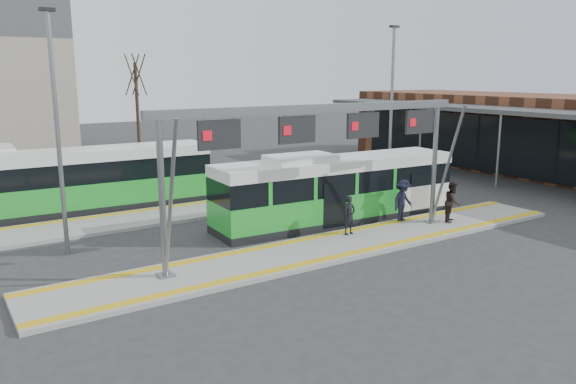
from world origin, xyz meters
name	(u,v)px	position (x,y,z in m)	size (l,w,h in m)	color
ground	(334,248)	(0.00, 0.00, 0.00)	(120.00, 120.00, 0.00)	#2D2D30
platform_main	(334,246)	(0.00, 0.00, 0.07)	(22.00, 3.00, 0.15)	gray
platform_second	(156,216)	(-4.00, 8.00, 0.07)	(20.00, 3.00, 0.15)	gray
tactile_main	(334,244)	(0.00, 0.00, 0.16)	(22.00, 2.65, 0.02)	gold
tactile_second	(147,210)	(-4.00, 9.15, 0.16)	(20.00, 0.35, 0.02)	gold
gantry	(324,134)	(-0.35, 0.25, 4.30)	(13.00, 1.68, 5.20)	slate
station_building	(570,136)	(21.83, 4.00, 2.53)	(11.50, 32.00, 5.00)	brown
hero_bus	(336,190)	(2.48, 3.08, 1.42)	(11.40, 2.98, 3.10)	black
bg_bus_green	(85,181)	(-6.22, 11.19, 1.45)	(11.83, 2.91, 2.94)	black
passenger_a	(349,215)	(1.34, 0.78, 0.93)	(0.57, 0.37, 1.56)	black
passenger_b	(452,202)	(6.30, -0.10, 1.02)	(0.85, 0.66, 1.74)	black
passenger_c	(403,201)	(4.55, 1.10, 1.06)	(1.17, 0.67, 1.81)	black
tree_left	(66,85)	(-2.63, 30.90, 5.49)	(1.40, 1.40, 7.24)	#382B21
tree_mid	(136,75)	(2.81, 30.38, 6.27)	(1.40, 1.40, 8.27)	#382B21
lamp_west	(57,130)	(-8.52, 4.70, 4.52)	(0.50, 0.25, 8.55)	slate
lamp_east	(391,107)	(8.42, 6.09, 4.66)	(0.50, 0.25, 8.83)	slate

